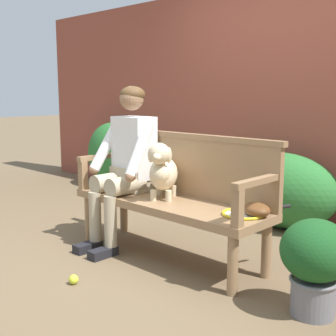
% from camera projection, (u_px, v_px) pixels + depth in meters
% --- Properties ---
extents(ground_plane, '(40.00, 40.00, 0.00)m').
position_uv_depth(ground_plane, '(168.00, 257.00, 3.56)').
color(ground_plane, brown).
extents(brick_garden_fence, '(8.00, 0.30, 2.39)m').
position_uv_depth(brick_garden_fence, '(288.00, 101.00, 4.61)').
color(brick_garden_fence, brown).
rests_on(brick_garden_fence, ground).
extents(hedge_bush_mid_left, '(1.12, 0.68, 0.72)m').
position_uv_depth(hedge_bush_mid_left, '(282.00, 190.00, 4.32)').
color(hedge_bush_mid_left, '#286B2D').
rests_on(hedge_bush_mid_left, ground).
extents(hedge_bush_far_left, '(0.75, 0.63, 0.66)m').
position_uv_depth(hedge_bush_far_left, '(164.00, 171.00, 5.51)').
color(hedge_bush_far_left, '#337538').
rests_on(hedge_bush_far_left, ground).
extents(hedge_bush_far_right, '(0.86, 0.52, 0.88)m').
position_uv_depth(hedge_bush_far_right, '(113.00, 155.00, 6.14)').
color(hedge_bush_far_right, '#286B2D').
rests_on(hedge_bush_far_right, ground).
extents(hedge_bush_mid_right, '(1.03, 0.74, 0.75)m').
position_uv_depth(hedge_bush_mid_right, '(254.00, 183.00, 4.55)').
color(hedge_bush_mid_right, '#337538').
rests_on(hedge_bush_mid_right, ground).
extents(garden_bench, '(1.68, 0.51, 0.46)m').
position_uv_depth(garden_bench, '(168.00, 208.00, 3.49)').
color(garden_bench, '#93704C').
rests_on(garden_bench, ground).
extents(bench_backrest, '(1.72, 0.06, 0.50)m').
position_uv_depth(bench_backrest, '(188.00, 164.00, 3.60)').
color(bench_backrest, '#93704C').
rests_on(bench_backrest, garden_bench).
extents(bench_armrest_left_end, '(0.06, 0.51, 0.28)m').
position_uv_depth(bench_armrest_left_end, '(95.00, 164.00, 3.94)').
color(bench_armrest_left_end, '#93704C').
rests_on(bench_armrest_left_end, garden_bench).
extents(bench_armrest_right_end, '(0.06, 0.51, 0.28)m').
position_uv_depth(bench_armrest_right_end, '(250.00, 192.00, 2.84)').
color(bench_armrest_right_end, '#93704C').
rests_on(bench_armrest_right_end, garden_bench).
extents(person_seated, '(0.56, 0.66, 1.33)m').
position_uv_depth(person_seated, '(127.00, 159.00, 3.75)').
color(person_seated, black).
rests_on(person_seated, ground).
extents(dog_on_bench, '(0.35, 0.43, 0.45)m').
position_uv_depth(dog_on_bench, '(162.00, 171.00, 3.47)').
color(dog_on_bench, beige).
rests_on(dog_on_bench, garden_bench).
extents(tennis_racket, '(0.37, 0.58, 0.03)m').
position_uv_depth(tennis_racket, '(246.00, 213.00, 3.07)').
color(tennis_racket, yellow).
rests_on(tennis_racket, garden_bench).
extents(baseball_glove, '(0.27, 0.26, 0.09)m').
position_uv_depth(baseball_glove, '(257.00, 209.00, 3.03)').
color(baseball_glove, brown).
rests_on(baseball_glove, garden_bench).
extents(tennis_ball, '(0.07, 0.07, 0.07)m').
position_uv_depth(tennis_ball, '(74.00, 279.00, 3.05)').
color(tennis_ball, '#CCDB33').
rests_on(tennis_ball, ground).
extents(potted_plant, '(0.40, 0.40, 0.57)m').
position_uv_depth(potted_plant, '(315.00, 260.00, 2.59)').
color(potted_plant, slate).
rests_on(potted_plant, ground).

